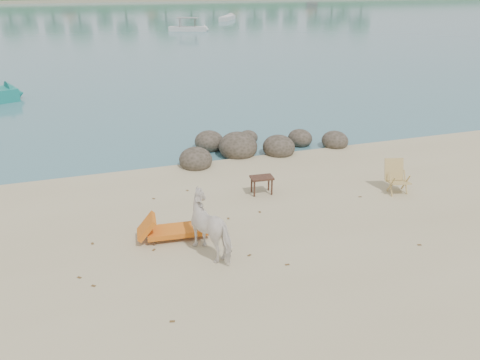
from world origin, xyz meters
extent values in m
plane|color=#396D73|center=(0.00, 90.00, 0.00)|extent=(400.00, 400.00, 0.00)
ellipsoid|color=#322D21|center=(-0.39, 5.77, 0.19)|extent=(1.10, 1.21, 0.83)
ellipsoid|color=#322D21|center=(1.31, 6.47, 0.24)|extent=(1.37, 1.50, 1.03)
ellipsoid|color=#322D21|center=(2.71, 6.07, 0.20)|extent=(1.14, 1.26, 0.86)
ellipsoid|color=#322D21|center=(3.91, 6.87, 0.16)|extent=(0.91, 1.00, 0.68)
ellipsoid|color=#322D21|center=(5.01, 6.17, 0.17)|extent=(0.97, 1.06, 0.73)
ellipsoid|color=#322D21|center=(0.51, 7.47, 0.19)|extent=(1.07, 1.18, 0.80)
ellipsoid|color=#322D21|center=(2.11, 7.67, 0.13)|extent=(0.72, 0.79, 0.54)
imported|color=white|center=(-1.21, 0.42, 0.67)|extent=(1.31, 1.75, 1.34)
plane|color=brown|center=(-1.09, 3.87, 0.01)|extent=(0.13, 0.13, 0.00)
plane|color=brown|center=(-3.84, 1.61, 0.01)|extent=(0.11, 0.11, 0.00)
plane|color=brown|center=(3.45, -0.81, 0.01)|extent=(0.12, 0.12, 0.00)
plane|color=brown|center=(-2.51, 0.88, 0.01)|extent=(0.14, 0.14, 0.00)
plane|color=brown|center=(3.52, 1.92, 0.01)|extent=(0.11, 0.11, 0.00)
plane|color=brown|center=(-0.44, 1.82, 0.01)|extent=(0.12, 0.12, 0.00)
plane|color=brown|center=(-0.49, -0.01, 0.01)|extent=(0.13, 0.13, 0.00)
plane|color=brown|center=(0.17, -0.62, 0.01)|extent=(0.10, 0.10, 0.00)
plane|color=brown|center=(-2.55, -1.67, 0.01)|extent=(0.12, 0.12, 0.00)
plane|color=brown|center=(-2.12, 3.61, 0.01)|extent=(0.14, 0.14, 0.00)
plane|color=brown|center=(-0.93, 0.09, 0.01)|extent=(0.12, 0.12, 0.00)
plane|color=brown|center=(-3.88, -0.11, 0.01)|extent=(0.14, 0.14, 0.00)
plane|color=brown|center=(-2.33, 1.88, 0.01)|extent=(0.12, 0.12, 0.00)
plane|color=brown|center=(0.46, 1.91, 0.01)|extent=(0.12, 0.12, 0.00)
plane|color=brown|center=(-4.15, 0.28, 0.01)|extent=(0.14, 0.14, 0.00)
camera|label=1|loc=(-3.46, -8.50, 5.78)|focal=35.00mm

